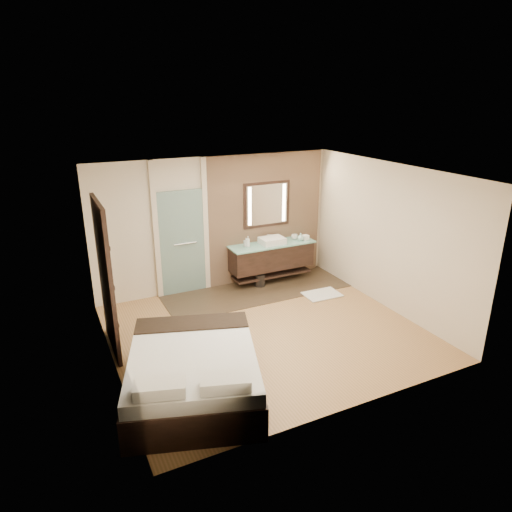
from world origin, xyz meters
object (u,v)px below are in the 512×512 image
vanity (272,256)px  bed (194,373)px  mirror_unit (267,204)px  waste_bin (260,280)px

vanity → bed: 4.09m
vanity → bed: (-2.75, -3.01, -0.25)m
mirror_unit → waste_bin: 1.59m
mirror_unit → bed: size_ratio=0.42×
vanity → mirror_unit: (0.00, 0.24, 1.07)m
vanity → waste_bin: bearing=-159.3°
vanity → mirror_unit: bearing=90.0°
bed → vanity: bearing=65.4°
bed → waste_bin: size_ratio=9.09×
vanity → waste_bin: vanity is taller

